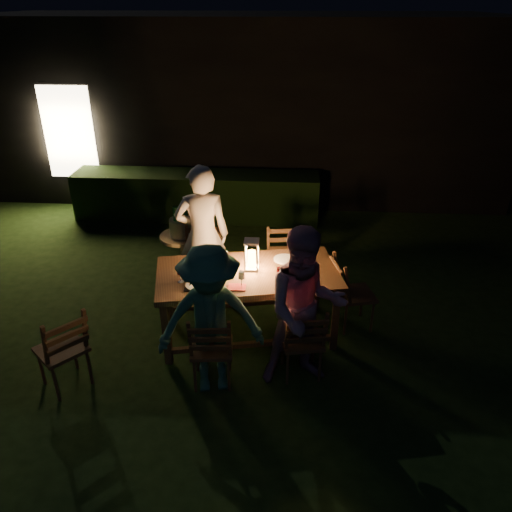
# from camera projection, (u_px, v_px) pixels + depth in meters

# --- Properties ---
(garden_envelope) EXTENTS (40.00, 40.00, 3.20)m
(garden_envelope) POSITION_uv_depth(u_px,v_px,m) (238.00, 101.00, 10.24)
(garden_envelope) COLOR black
(garden_envelope) RESTS_ON ground
(dining_table) EXTENTS (2.13, 1.36, 0.82)m
(dining_table) POSITION_uv_depth(u_px,v_px,m) (248.00, 278.00, 5.45)
(dining_table) COLOR #502D1A
(dining_table) RESTS_ON ground
(chair_near_left) EXTENTS (0.44, 0.47, 0.91)m
(chair_near_left) POSITION_uv_depth(u_px,v_px,m) (212.00, 360.00, 4.94)
(chair_near_left) COLOR #502D1A
(chair_near_left) RESTS_ON ground
(chair_near_right) EXTENTS (0.47, 0.50, 0.90)m
(chair_near_right) POSITION_uv_depth(u_px,v_px,m) (301.00, 353.00, 5.05)
(chair_near_right) COLOR #502D1A
(chair_near_right) RESTS_ON ground
(chair_far_left) EXTENTS (0.51, 0.54, 1.00)m
(chair_far_left) POSITION_uv_depth(u_px,v_px,m) (205.00, 280.00, 6.28)
(chair_far_left) COLOR #502D1A
(chair_far_left) RESTS_ON ground
(chair_far_right) EXTENTS (0.46, 0.49, 0.92)m
(chair_far_right) POSITION_uv_depth(u_px,v_px,m) (283.00, 276.00, 6.41)
(chair_far_right) COLOR #502D1A
(chair_far_right) RESTS_ON ground
(chair_end) EXTENTS (0.54, 0.51, 0.94)m
(chair_end) POSITION_uv_depth(u_px,v_px,m) (353.00, 305.00, 5.81)
(chair_end) COLOR #502D1A
(chair_end) RESTS_ON ground
(chair_spare) EXTENTS (0.62, 0.62, 0.95)m
(chair_spare) POSITION_uv_depth(u_px,v_px,m) (65.00, 362.00, 4.89)
(chair_spare) COLOR #502D1A
(chair_spare) RESTS_ON ground
(person_house_side) EXTENTS (0.73, 0.55, 1.79)m
(person_house_side) POSITION_uv_depth(u_px,v_px,m) (203.00, 236.00, 6.05)
(person_house_side) COLOR beige
(person_house_side) RESTS_ON ground
(person_opp_right) EXTENTS (0.92, 0.78, 1.67)m
(person_opp_right) POSITION_uv_depth(u_px,v_px,m) (305.00, 309.00, 4.74)
(person_opp_right) COLOR #AF7893
(person_opp_right) RESTS_ON ground
(person_opp_left) EXTENTS (1.10, 0.77, 1.56)m
(person_opp_left) POSITION_uv_depth(u_px,v_px,m) (211.00, 321.00, 4.66)
(person_opp_left) COLOR #3A745B
(person_opp_left) RESTS_ON ground
(lantern) EXTENTS (0.16, 0.16, 0.35)m
(lantern) POSITION_uv_depth(u_px,v_px,m) (252.00, 256.00, 5.39)
(lantern) COLOR white
(lantern) RESTS_ON dining_table
(plate_far_left) EXTENTS (0.25, 0.25, 0.01)m
(plate_far_left) POSITION_uv_depth(u_px,v_px,m) (196.00, 265.00, 5.54)
(plate_far_left) COLOR white
(plate_far_left) RESTS_ON dining_table
(plate_near_left) EXTENTS (0.25, 0.25, 0.01)m
(plate_near_left) POSITION_uv_depth(u_px,v_px,m) (198.00, 285.00, 5.15)
(plate_near_left) COLOR white
(plate_near_left) RESTS_ON dining_table
(plate_far_right) EXTENTS (0.25, 0.25, 0.01)m
(plate_far_right) POSITION_uv_depth(u_px,v_px,m) (285.00, 259.00, 5.66)
(plate_far_right) COLOR white
(plate_far_right) RESTS_ON dining_table
(plate_near_right) EXTENTS (0.25, 0.25, 0.01)m
(plate_near_right) POSITION_uv_depth(u_px,v_px,m) (292.00, 278.00, 5.27)
(plate_near_right) COLOR white
(plate_near_right) RESTS_ON dining_table
(wineglass_a) EXTENTS (0.06, 0.06, 0.18)m
(wineglass_a) POSITION_uv_depth(u_px,v_px,m) (218.00, 255.00, 5.58)
(wineglass_a) COLOR #59070F
(wineglass_a) RESTS_ON dining_table
(wineglass_b) EXTENTS (0.06, 0.06, 0.18)m
(wineglass_b) POSITION_uv_depth(u_px,v_px,m) (180.00, 275.00, 5.18)
(wineglass_b) COLOR #59070F
(wineglass_b) RESTS_ON dining_table
(wineglass_c) EXTENTS (0.06, 0.06, 0.18)m
(wineglass_c) POSITION_uv_depth(u_px,v_px,m) (280.00, 275.00, 5.16)
(wineglass_c) COLOR #59070F
(wineglass_c) RESTS_ON dining_table
(wineglass_d) EXTENTS (0.06, 0.06, 0.18)m
(wineglass_d) POSITION_uv_depth(u_px,v_px,m) (300.00, 253.00, 5.61)
(wineglass_d) COLOR #59070F
(wineglass_d) RESTS_ON dining_table
(wineglass_e) EXTENTS (0.06, 0.06, 0.18)m
(wineglass_e) POSITION_uv_depth(u_px,v_px,m) (242.00, 279.00, 5.10)
(wineglass_e) COLOR silver
(wineglass_e) RESTS_ON dining_table
(bottle_table) EXTENTS (0.07, 0.07, 0.28)m
(bottle_table) POSITION_uv_depth(u_px,v_px,m) (224.00, 262.00, 5.32)
(bottle_table) COLOR #0F471E
(bottle_table) RESTS_ON dining_table
(napkin_left) EXTENTS (0.18, 0.14, 0.01)m
(napkin_left) POSITION_uv_depth(u_px,v_px,m) (237.00, 287.00, 5.11)
(napkin_left) COLOR red
(napkin_left) RESTS_ON dining_table
(napkin_right) EXTENTS (0.18, 0.14, 0.01)m
(napkin_right) POSITION_uv_depth(u_px,v_px,m) (303.00, 282.00, 5.22)
(napkin_right) COLOR red
(napkin_right) RESTS_ON dining_table
(phone) EXTENTS (0.14, 0.07, 0.01)m
(phone) POSITION_uv_depth(u_px,v_px,m) (191.00, 290.00, 5.07)
(phone) COLOR black
(phone) RESTS_ON dining_table
(side_table) EXTENTS (0.57, 0.57, 0.77)m
(side_table) POSITION_uv_depth(u_px,v_px,m) (182.00, 241.00, 6.42)
(side_table) COLOR brown
(side_table) RESTS_ON ground
(ice_bucket) EXTENTS (0.30, 0.30, 0.22)m
(ice_bucket) POSITION_uv_depth(u_px,v_px,m) (181.00, 227.00, 6.32)
(ice_bucket) COLOR #A5A8AD
(ice_bucket) RESTS_ON side_table
(bottle_bucket_a) EXTENTS (0.07, 0.07, 0.32)m
(bottle_bucket_a) POSITION_uv_depth(u_px,v_px,m) (177.00, 225.00, 6.27)
(bottle_bucket_a) COLOR #0F471E
(bottle_bucket_a) RESTS_ON side_table
(bottle_bucket_b) EXTENTS (0.07, 0.07, 0.32)m
(bottle_bucket_b) POSITION_uv_depth(u_px,v_px,m) (186.00, 222.00, 6.33)
(bottle_bucket_b) COLOR #0F471E
(bottle_bucket_b) RESTS_ON side_table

